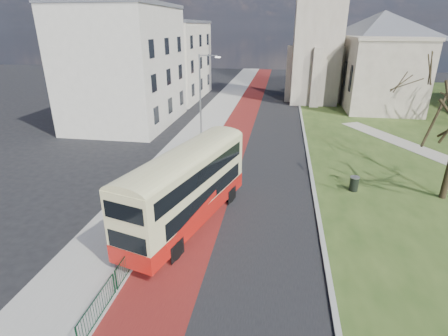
# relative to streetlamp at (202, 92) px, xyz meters

# --- Properties ---
(ground) EXTENTS (160.00, 160.00, 0.00)m
(ground) POSITION_rel_streetlamp_xyz_m (4.35, -18.00, -4.59)
(ground) COLOR black
(ground) RESTS_ON ground
(road_carriageway) EXTENTS (9.00, 120.00, 0.01)m
(road_carriageway) POSITION_rel_streetlamp_xyz_m (5.85, 2.00, -4.59)
(road_carriageway) COLOR black
(road_carriageway) RESTS_ON ground
(bus_lane) EXTENTS (3.40, 120.00, 0.01)m
(bus_lane) POSITION_rel_streetlamp_xyz_m (3.15, 2.00, -4.59)
(bus_lane) COLOR #591414
(bus_lane) RESTS_ON ground
(pavement_west) EXTENTS (4.00, 120.00, 0.12)m
(pavement_west) POSITION_rel_streetlamp_xyz_m (-0.65, 2.00, -4.53)
(pavement_west) COLOR gray
(pavement_west) RESTS_ON ground
(kerb_west) EXTENTS (0.25, 120.00, 0.13)m
(kerb_west) POSITION_rel_streetlamp_xyz_m (1.35, 2.00, -4.53)
(kerb_west) COLOR #999993
(kerb_west) RESTS_ON ground
(kerb_east) EXTENTS (0.25, 80.00, 0.13)m
(kerb_east) POSITION_rel_streetlamp_xyz_m (10.45, 4.00, -4.53)
(kerb_east) COLOR #999993
(kerb_east) RESTS_ON ground
(pedestrian_railing) EXTENTS (0.07, 24.00, 1.12)m
(pedestrian_railing) POSITION_rel_streetlamp_xyz_m (1.40, -14.00, -4.04)
(pedestrian_railing) COLOR #0C361E
(pedestrian_railing) RESTS_ON ground
(gothic_church) EXTENTS (16.38, 18.00, 40.00)m
(gothic_church) POSITION_rel_streetlamp_xyz_m (16.91, 20.00, 8.54)
(gothic_church) COLOR gray
(gothic_church) RESTS_ON ground
(street_block_near) EXTENTS (10.30, 14.30, 13.00)m
(street_block_near) POSITION_rel_streetlamp_xyz_m (-9.65, 4.00, 1.92)
(street_block_near) COLOR beige
(street_block_near) RESTS_ON ground
(street_block_far) EXTENTS (10.30, 16.30, 11.50)m
(street_block_far) POSITION_rel_streetlamp_xyz_m (-9.65, 20.00, 1.17)
(street_block_far) COLOR beige
(street_block_far) RESTS_ON ground
(streetlamp) EXTENTS (2.13, 0.18, 8.00)m
(streetlamp) POSITION_rel_streetlamp_xyz_m (0.00, 0.00, 0.00)
(streetlamp) COLOR gray
(streetlamp) RESTS_ON pavement_west
(bus) EXTENTS (5.06, 10.62, 4.33)m
(bus) POSITION_rel_streetlamp_xyz_m (2.99, -17.06, -2.12)
(bus) COLOR #A9150F
(bus) RESTS_ON ground
(litter_bin) EXTENTS (0.83, 0.83, 1.02)m
(litter_bin) POSITION_rel_streetlamp_xyz_m (13.13, -11.01, -4.04)
(litter_bin) COLOR black
(litter_bin) RESTS_ON grass_green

